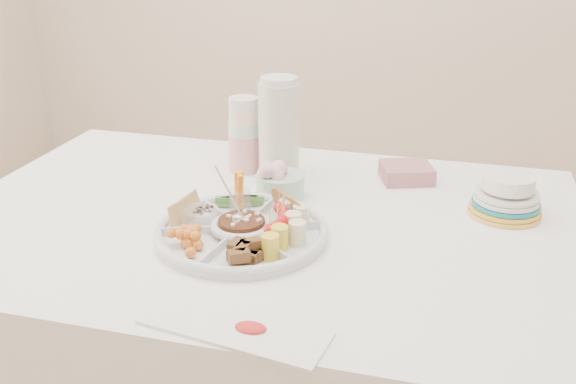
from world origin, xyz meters
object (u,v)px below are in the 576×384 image
(plate_stack, at_px, (507,193))
(thermos, at_px, (279,128))
(dining_table, at_px, (263,347))
(party_tray, at_px, (242,229))

(plate_stack, bearing_deg, thermos, 171.63)
(dining_table, relative_size, plate_stack, 8.82)
(plate_stack, bearing_deg, dining_table, -163.73)
(party_tray, distance_m, thermos, 0.39)
(thermos, bearing_deg, dining_table, -84.68)
(dining_table, bearing_deg, plate_stack, 16.27)
(party_tray, bearing_deg, plate_stack, 26.27)
(thermos, height_order, plate_stack, thermos)
(party_tray, height_order, plate_stack, plate_stack)
(dining_table, distance_m, party_tray, 0.42)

